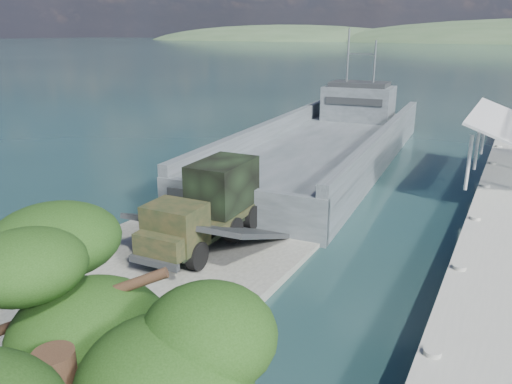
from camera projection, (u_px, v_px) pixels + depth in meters
The scene contains 7 objects.
ground at pixel (158, 276), 21.14m from camera, with size 1400.00×1400.00×0.00m, color #163335.
boat_ramp at pixel (142, 281), 20.23m from camera, with size 10.00×18.00×0.50m, color slate.
shoreline_rocks at pixel (63, 244), 24.34m from camera, with size 3.20×5.60×0.90m, color #4F4F4C, non-canonical shape.
landing_craft at pixel (325, 152), 39.01m from camera, with size 11.67×37.76×11.07m.
military_truck at pixel (208, 205), 22.90m from camera, with size 2.76×7.76×3.56m.
soldier at pixel (68, 235), 21.93m from camera, with size 0.62×0.41×1.70m, color black.
overhang_tree at pixel (55, 337), 7.56m from camera, with size 7.51×6.92×6.82m.
Camera 1 is at (12.64, -14.83, 9.87)m, focal length 35.00 mm.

